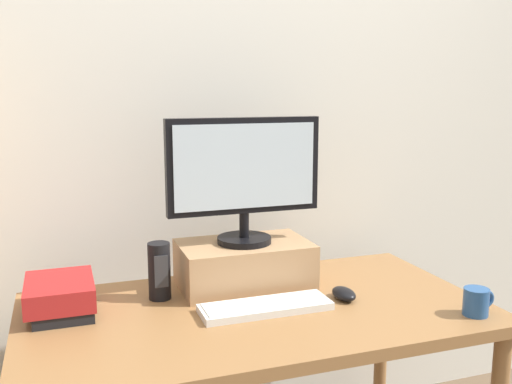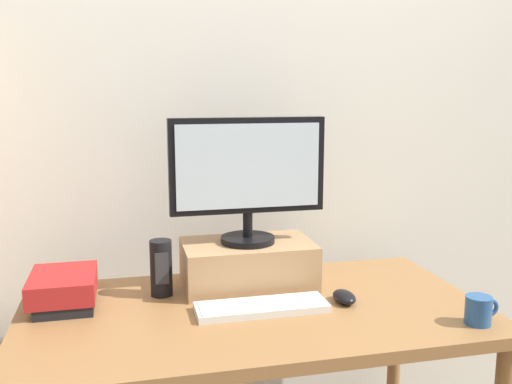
# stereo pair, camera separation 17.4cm
# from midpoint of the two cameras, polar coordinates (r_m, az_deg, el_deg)

# --- Properties ---
(back_wall) EXTENTS (7.00, 0.08, 2.60)m
(back_wall) POSITION_cam_midpoint_polar(r_m,az_deg,el_deg) (2.15, -1.23, 8.90)
(back_wall) COLOR silver
(back_wall) RESTS_ON ground_plane
(desk) EXTENTS (1.38, 0.74, 0.70)m
(desk) POSITION_cam_midpoint_polar(r_m,az_deg,el_deg) (1.78, 2.64, -13.64)
(desk) COLOR olive
(desk) RESTS_ON ground_plane
(riser_box) EXTENTS (0.43, 0.26, 0.15)m
(riser_box) POSITION_cam_midpoint_polar(r_m,az_deg,el_deg) (1.91, 1.79, -7.22)
(riser_box) COLOR #A87F56
(riser_box) RESTS_ON desk
(computer_monitor) EXTENTS (0.51, 0.18, 0.41)m
(computer_monitor) POSITION_cam_midpoint_polar(r_m,az_deg,el_deg) (1.84, 1.86, 1.87)
(computer_monitor) COLOR black
(computer_monitor) RESTS_ON riser_box
(keyboard) EXTENTS (0.39, 0.13, 0.02)m
(keyboard) POSITION_cam_midpoint_polar(r_m,az_deg,el_deg) (1.72, 3.52, -11.45)
(keyboard) COLOR silver
(keyboard) RESTS_ON desk
(computer_mouse) EXTENTS (0.06, 0.10, 0.04)m
(computer_mouse) POSITION_cam_midpoint_polar(r_m,az_deg,el_deg) (1.81, 11.59, -10.29)
(computer_mouse) COLOR black
(computer_mouse) RESTS_ON desk
(book_stack) EXTENTS (0.19, 0.25, 0.10)m
(book_stack) POSITION_cam_midpoint_polar(r_m,az_deg,el_deg) (1.81, -16.06, -9.35)
(book_stack) COLOR black
(book_stack) RESTS_ON desk
(coffee_mug) EXTENTS (0.10, 0.07, 0.08)m
(coffee_mug) POSITION_cam_midpoint_polar(r_m,az_deg,el_deg) (1.77, 24.13, -10.78)
(coffee_mug) COLOR #234C84
(coffee_mug) RESTS_ON desk
(desk_speaker) EXTENTS (0.07, 0.07, 0.18)m
(desk_speaker) POSITION_cam_midpoint_polar(r_m,az_deg,el_deg) (1.83, -6.78, -7.59)
(desk_speaker) COLOR black
(desk_speaker) RESTS_ON desk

